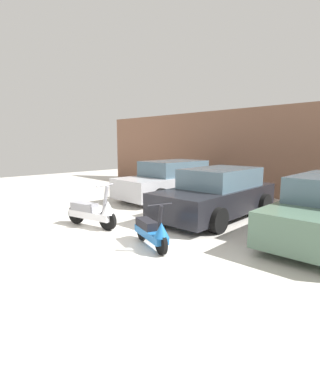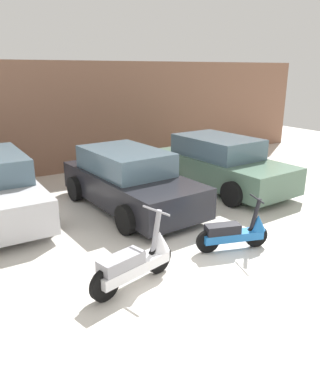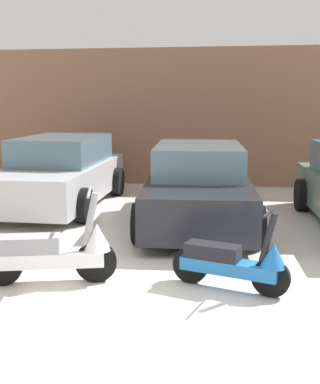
{
  "view_description": "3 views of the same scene",
  "coord_description": "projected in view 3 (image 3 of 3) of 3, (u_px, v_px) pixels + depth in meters",
  "views": [
    {
      "loc": [
        5.13,
        -3.22,
        2.08
      ],
      "look_at": [
        -0.21,
        1.81,
        0.85
      ],
      "focal_mm": 28.0,
      "sensor_mm": 36.0,
      "label": 1
    },
    {
      "loc": [
        -3.51,
        -3.96,
        3.12
      ],
      "look_at": [
        0.36,
        2.34,
        0.69
      ],
      "focal_mm": 35.0,
      "sensor_mm": 36.0,
      "label": 2
    },
    {
      "loc": [
        0.8,
        -4.62,
        2.11
      ],
      "look_at": [
        -0.25,
        2.48,
        0.74
      ],
      "focal_mm": 45.0,
      "sensor_mm": 36.0,
      "label": 3
    }
  ],
  "objects": [
    {
      "name": "ground_plane",
      "position": [
        149.0,
        306.0,
        5.01
      ],
      "size": [
        28.0,
        28.0,
        0.0
      ],
      "primitive_type": "plane",
      "color": "silver"
    },
    {
      "name": "car_rear_left",
      "position": [
        60.0,
        173.0,
        9.71
      ],
      "size": [
        1.99,
        4.09,
        1.39
      ],
      "rotation": [
        0.0,
        0.0,
        -1.57
      ],
      "color": "#B7B7BC",
      "rests_on": "ground_plane"
    },
    {
      "name": "scooter_front_left",
      "position": [
        55.0,
        251.0,
        5.58
      ],
      "size": [
        1.54,
        0.69,
        1.09
      ],
      "rotation": [
        0.0,
        0.0,
        0.25
      ],
      "color": "black",
      "rests_on": "ground_plane"
    },
    {
      "name": "wall_back",
      "position": [
        199.0,
        118.0,
        11.88
      ],
      "size": [
        19.6,
        0.12,
        3.37
      ],
      "primitive_type": "cube",
      "color": "#845B47",
      "rests_on": "ground_plane"
    },
    {
      "name": "scooter_front_right",
      "position": [
        235.0,
        261.0,
        5.37
      ],
      "size": [
        1.33,
        0.66,
        0.96
      ],
      "rotation": [
        0.0,
        0.0,
        -0.3
      ],
      "color": "black",
      "rests_on": "ground_plane"
    },
    {
      "name": "car_rear_center",
      "position": [
        198.0,
        186.0,
        8.3
      ],
      "size": [
        2.14,
        4.1,
        1.36
      ],
      "rotation": [
        0.0,
        0.0,
        -1.5
      ],
      "color": "black",
      "rests_on": "ground_plane"
    }
  ]
}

